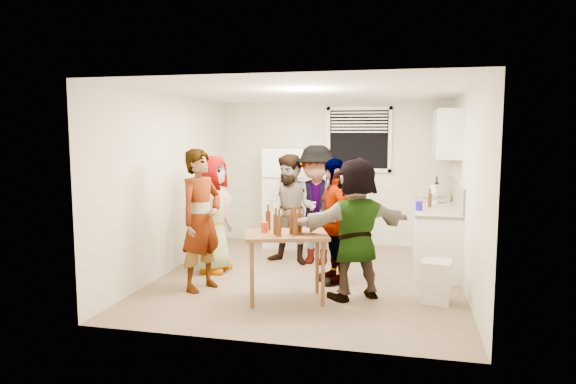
% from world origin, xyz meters
% --- Properties ---
extents(room, '(4.00, 4.50, 2.50)m').
position_xyz_m(room, '(0.00, 0.00, 0.00)').
color(room, beige).
rests_on(room, ground).
extents(window, '(1.12, 0.10, 1.06)m').
position_xyz_m(window, '(0.45, 2.21, 1.85)').
color(window, white).
rests_on(window, room).
extents(refrigerator, '(0.70, 0.70, 1.70)m').
position_xyz_m(refrigerator, '(-0.75, 1.88, 0.85)').
color(refrigerator, white).
rests_on(refrigerator, ground).
extents(counter_lower, '(0.60, 2.20, 0.86)m').
position_xyz_m(counter_lower, '(1.70, 1.15, 0.43)').
color(counter_lower, white).
rests_on(counter_lower, ground).
extents(countertop, '(0.64, 2.22, 0.04)m').
position_xyz_m(countertop, '(1.70, 1.15, 0.88)').
color(countertop, '#BAB098').
rests_on(countertop, counter_lower).
extents(backsplash, '(0.03, 2.20, 0.36)m').
position_xyz_m(backsplash, '(1.99, 1.15, 1.08)').
color(backsplash, beige).
rests_on(backsplash, countertop).
extents(upper_cabinets, '(0.34, 1.60, 0.70)m').
position_xyz_m(upper_cabinets, '(1.83, 1.35, 1.95)').
color(upper_cabinets, white).
rests_on(upper_cabinets, room).
extents(kettle, '(0.26, 0.22, 0.21)m').
position_xyz_m(kettle, '(1.65, 1.31, 0.90)').
color(kettle, silver).
rests_on(kettle, countertop).
extents(paper_towel, '(0.13, 0.13, 0.28)m').
position_xyz_m(paper_towel, '(1.68, 1.28, 0.90)').
color(paper_towel, white).
rests_on(paper_towel, countertop).
extents(wine_bottle, '(0.07, 0.07, 0.27)m').
position_xyz_m(wine_bottle, '(1.75, 1.93, 0.90)').
color(wine_bottle, black).
rests_on(wine_bottle, countertop).
extents(beer_bottle_counter, '(0.05, 0.05, 0.20)m').
position_xyz_m(beer_bottle_counter, '(1.60, 0.87, 0.90)').
color(beer_bottle_counter, '#47230C').
rests_on(beer_bottle_counter, countertop).
extents(blue_cup, '(0.09, 0.09, 0.13)m').
position_xyz_m(blue_cup, '(1.44, 0.52, 0.90)').
color(blue_cup, '#1D0FCB').
rests_on(blue_cup, countertop).
extents(picture_frame, '(0.02, 0.19, 0.16)m').
position_xyz_m(picture_frame, '(1.92, 1.66, 0.98)').
color(picture_frame, '#D7B550').
rests_on(picture_frame, countertop).
extents(trash_bin, '(0.38, 0.38, 0.49)m').
position_xyz_m(trash_bin, '(1.62, -0.66, 0.25)').
color(trash_bin, beige).
rests_on(trash_bin, ground).
extents(serving_table, '(1.10, 0.89, 0.81)m').
position_xyz_m(serving_table, '(-0.10, -1.00, 0.00)').
color(serving_table, brown).
rests_on(serving_table, ground).
extents(beer_bottle_table, '(0.06, 0.06, 0.23)m').
position_xyz_m(beer_bottle_table, '(-0.02, -1.01, 0.81)').
color(beer_bottle_table, '#47230C').
rests_on(beer_bottle_table, serving_table).
extents(red_cup, '(0.09, 0.09, 0.12)m').
position_xyz_m(red_cup, '(-0.36, -0.98, 0.81)').
color(red_cup, '#C5390E').
rests_on(red_cup, serving_table).
extents(guest_grey, '(1.71, 0.94, 0.53)m').
position_xyz_m(guest_grey, '(-1.40, 0.02, 0.00)').
color(guest_grey, gray).
rests_on(guest_grey, ground).
extents(guest_stripe, '(1.89, 1.27, 0.42)m').
position_xyz_m(guest_stripe, '(-1.23, -0.81, 0.00)').
color(guest_stripe, '#141933').
rests_on(guest_stripe, ground).
extents(guest_back_left, '(1.13, 1.78, 0.63)m').
position_xyz_m(guest_back_left, '(-0.39, 0.68, 0.00)').
color(guest_back_left, brown).
rests_on(guest_back_left, ground).
extents(guest_back_right, '(1.33, 1.90, 0.66)m').
position_xyz_m(guest_back_right, '(-0.04, 0.78, 0.00)').
color(guest_back_right, '#414146').
rests_on(guest_back_right, ground).
extents(guest_black, '(1.90, 1.65, 0.40)m').
position_xyz_m(guest_black, '(0.35, -0.14, 0.00)').
color(guest_black, black).
rests_on(guest_black, ground).
extents(guest_orange, '(2.23, 2.27, 0.50)m').
position_xyz_m(guest_orange, '(0.69, -0.72, 0.00)').
color(guest_orange, '#E8874B').
rests_on(guest_orange, ground).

